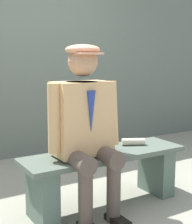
% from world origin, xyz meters
% --- Properties ---
extents(ground_plane, '(30.00, 30.00, 0.00)m').
position_xyz_m(ground_plane, '(0.00, 0.00, 0.00)').
color(ground_plane, gray).
extents(bench, '(1.44, 0.43, 0.48)m').
position_xyz_m(bench, '(0.00, 0.00, 0.30)').
color(bench, '#515F55').
rests_on(bench, ground).
extents(seated_man, '(0.63, 0.59, 1.37)m').
position_xyz_m(seated_man, '(0.22, 0.05, 0.77)').
color(seated_man, tan).
rests_on(seated_man, ground).
extents(rolled_magazine, '(0.22, 0.15, 0.06)m').
position_xyz_m(rolled_magazine, '(-0.34, -0.06, 0.51)').
color(rolled_magazine, beige).
rests_on(rolled_magazine, bench).
extents(stadium_wall, '(12.00, 0.24, 2.38)m').
position_xyz_m(stadium_wall, '(0.00, -1.91, 1.19)').
color(stadium_wall, slate).
rests_on(stadium_wall, ground).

